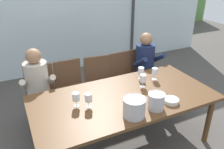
{
  "coord_description": "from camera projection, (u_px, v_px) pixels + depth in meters",
  "views": [
    {
      "loc": [
        -1.18,
        -2.1,
        2.2
      ],
      "look_at": [
        0.0,
        0.35,
        0.89
      ],
      "focal_mm": 36.45,
      "sensor_mm": 36.0,
      "label": 1
    }
  ],
  "objects": [
    {
      "name": "ground",
      "position": [
        96.0,
        106.0,
        3.94
      ],
      "size": [
        14.0,
        14.0,
        0.0
      ],
      "primitive_type": "plane",
      "color": "#4C4742"
    },
    {
      "name": "wine_glass_spare_empty",
      "position": [
        88.0,
        98.0,
        2.55
      ],
      "size": [
        0.08,
        0.08,
        0.17
      ],
      "color": "silver",
      "rests_on": "dining_table"
    },
    {
      "name": "chair_left_of_center",
      "position": [
        70.0,
        85.0,
        3.53
      ],
      "size": [
        0.44,
        0.44,
        0.89
      ],
      "rotation": [
        0.0,
        0.0,
        -0.01
      ],
      "color": "brown",
      "rests_on": "ground"
    },
    {
      "name": "wine_glass_near_bucket",
      "position": [
        155.0,
        72.0,
        3.17
      ],
      "size": [
        0.08,
        0.08,
        0.17
      ],
      "color": "silver",
      "rests_on": "dining_table"
    },
    {
      "name": "window_glass_panel",
      "position": [
        63.0,
        13.0,
        4.76
      ],
      "size": [
        7.47,
        0.03,
        2.6
      ],
      "primitive_type": "cube",
      "color": "silver",
      "rests_on": "ground"
    },
    {
      "name": "chair_near_window_right",
      "position": [
        143.0,
        70.0,
        4.04
      ],
      "size": [
        0.44,
        0.44,
        0.89
      ],
      "rotation": [
        0.0,
        0.0,
        0.0
      ],
      "color": "brown",
      "rests_on": "ground"
    },
    {
      "name": "window_mullion_right",
      "position": [
        133.0,
        7.0,
        5.4
      ],
      "size": [
        0.06,
        0.06,
        2.6
      ],
      "primitive_type": "cube",
      "color": "#38383D",
      "rests_on": "ground"
    },
    {
      "name": "chair_near_curtain",
      "position": [
        41.0,
        90.0,
        3.37
      ],
      "size": [
        0.47,
        0.47,
        0.89
      ],
      "rotation": [
        0.0,
        0.0,
        -0.07
      ],
      "color": "brown",
      "rests_on": "ground"
    },
    {
      "name": "chair_right_of_center",
      "position": [
        122.0,
        75.0,
        3.84
      ],
      "size": [
        0.46,
        0.46,
        0.89
      ],
      "rotation": [
        0.0,
        0.0,
        0.04
      ],
      "color": "brown",
      "rests_on": "ground"
    },
    {
      "name": "dining_table",
      "position": [
        124.0,
        101.0,
        2.83
      ],
      "size": [
        2.27,
        1.11,
        0.74
      ],
      "color": "brown",
      "rests_on": "ground"
    },
    {
      "name": "wine_glass_center_pour",
      "position": [
        141.0,
        71.0,
        3.19
      ],
      "size": [
        0.08,
        0.08,
        0.17
      ],
      "color": "silver",
      "rests_on": "dining_table"
    },
    {
      "name": "person_beige_jumper",
      "position": [
        38.0,
        86.0,
        3.14
      ],
      "size": [
        0.48,
        0.62,
        1.21
      ],
      "rotation": [
        0.0,
        0.0,
        -0.06
      ],
      "color": "#B7AD9E",
      "rests_on": "ground"
    },
    {
      "name": "person_navy_polo",
      "position": [
        147.0,
        64.0,
        3.84
      ],
      "size": [
        0.48,
        0.63,
        1.21
      ],
      "rotation": [
        0.0,
        0.0,
        0.07
      ],
      "color": "#192347",
      "rests_on": "ground"
    },
    {
      "name": "ice_bucket_secondary",
      "position": [
        156.0,
        101.0,
        2.53
      ],
      "size": [
        0.2,
        0.2,
        0.19
      ],
      "color": "#B7B7BC",
      "rests_on": "dining_table"
    },
    {
      "name": "tasting_bowl",
      "position": [
        171.0,
        101.0,
        2.67
      ],
      "size": [
        0.18,
        0.18,
        0.05
      ],
      "primitive_type": "cylinder",
      "color": "silver",
      "rests_on": "dining_table"
    },
    {
      "name": "ice_bucket_primary",
      "position": [
        134.0,
        107.0,
        2.4
      ],
      "size": [
        0.25,
        0.25,
        0.21
      ],
      "color": "#B7B7BC",
      "rests_on": "dining_table"
    },
    {
      "name": "chair_center",
      "position": [
        99.0,
        80.0,
        3.68
      ],
      "size": [
        0.49,
        0.49,
        0.89
      ],
      "rotation": [
        0.0,
        0.0,
        -0.11
      ],
      "color": "brown",
      "rests_on": "ground"
    },
    {
      "name": "hillside_vineyard",
      "position": [
        38.0,
        11.0,
        8.0
      ],
      "size": [
        13.47,
        2.4,
        1.46
      ],
      "primitive_type": "cube",
      "color": "#568942",
      "rests_on": "ground"
    },
    {
      "name": "wine_glass_by_left_taster",
      "position": [
        143.0,
        79.0,
        2.98
      ],
      "size": [
        0.08,
        0.08,
        0.17
      ],
      "color": "silver",
      "rests_on": "dining_table"
    },
    {
      "name": "wine_glass_by_right_taster",
      "position": [
        76.0,
        97.0,
        2.56
      ],
      "size": [
        0.08,
        0.08,
        0.17
      ],
      "color": "silver",
      "rests_on": "dining_table"
    }
  ]
}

